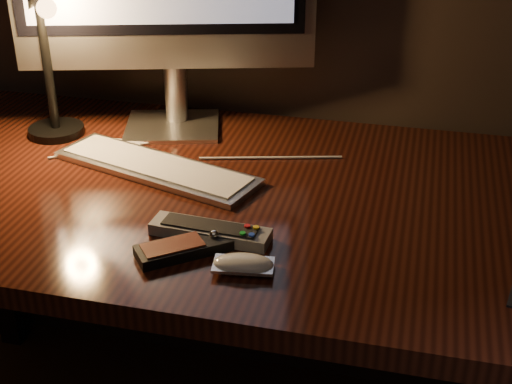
% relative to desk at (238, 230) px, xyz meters
% --- Properties ---
extents(desk, '(1.60, 0.75, 0.75)m').
position_rel_desk_xyz_m(desk, '(0.00, 0.00, 0.00)').
color(desk, '#39160D').
rests_on(desk, ground).
extents(keyboard, '(0.44, 0.24, 0.02)m').
position_rel_desk_xyz_m(keyboard, '(-0.15, -0.03, 0.14)').
color(keyboard, silver).
rests_on(keyboard, desk).
extents(mouse, '(0.10, 0.06, 0.02)m').
position_rel_desk_xyz_m(mouse, '(0.10, -0.32, 0.14)').
color(mouse, white).
rests_on(mouse, desk).
extents(media_remote, '(0.15, 0.13, 0.03)m').
position_rel_desk_xyz_m(media_remote, '(-0.01, -0.30, 0.14)').
color(media_remote, black).
rests_on(media_remote, desk).
extents(tv_remote, '(0.20, 0.06, 0.03)m').
position_rel_desk_xyz_m(tv_remote, '(0.02, -0.24, 0.14)').
color(tv_remote, gray).
rests_on(tv_remote, desk).
extents(papers, '(0.13, 0.09, 0.01)m').
position_rel_desk_xyz_m(papers, '(-0.29, 0.04, 0.13)').
color(papers, white).
rests_on(papers, desk).
extents(desk_lamp, '(0.18, 0.20, 0.39)m').
position_rel_desk_xyz_m(desk_lamp, '(-0.40, 0.05, 0.39)').
color(desk_lamp, black).
rests_on(desk_lamp, desk).
extents(cable, '(0.54, 0.23, 0.01)m').
position_rel_desk_xyz_m(cable, '(-0.10, 0.05, 0.13)').
color(cable, white).
rests_on(cable, desk).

